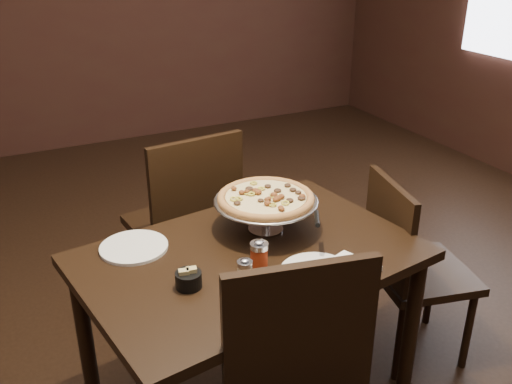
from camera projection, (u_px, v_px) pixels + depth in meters
name	position (u px, v px, depth m)	size (l,w,h in m)	color
room	(254.00, 65.00, 1.89)	(6.04, 7.04, 2.84)	black
dining_table	(250.00, 276.00, 2.10)	(1.30, 0.96, 0.75)	black
pizza_stand	(266.00, 198.00, 2.17)	(0.40, 0.40, 0.17)	#B0AFB6
parmesan_shaker	(245.00, 271.00, 1.87)	(0.05, 0.05, 0.09)	beige
pepper_flake_shaker	(259.00, 255.00, 1.95)	(0.06, 0.06, 0.11)	maroon
packet_caddy	(188.00, 279.00, 1.85)	(0.09, 0.09, 0.07)	black
napkin_stack	(349.00, 269.00, 1.95)	(0.16, 0.16, 0.02)	white
plate_left	(134.00, 247.00, 2.09)	(0.25, 0.25, 0.01)	white
plate_near	(317.00, 273.00, 1.93)	(0.25, 0.25, 0.01)	white
serving_spatula	(317.00, 219.00, 2.02)	(0.14, 0.14, 0.02)	#B0AFB6
chair_far	(187.00, 219.00, 2.75)	(0.50, 0.50, 0.98)	black
chair_side	(409.00, 264.00, 2.50)	(0.49, 0.49, 0.88)	black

